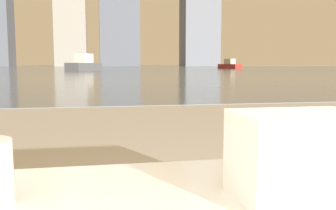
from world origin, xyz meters
The scene contains 4 objects.
towel_stack centered at (-0.07, 0.79, 0.61)m, with size 0.23×0.16×0.16m.
harbor_water centered at (0.00, 62.00, 0.01)m, with size 180.00×110.00×0.01m.
harbor_boat_0 centered at (19.63, 55.42, 0.55)m, with size 2.78×4.31×1.53m.
harbor_boat_2 centered at (-1.87, 42.47, 0.67)m, with size 3.95×5.15×1.86m.
Camera 1 is at (-0.43, 0.18, 0.78)m, focal length 40.00 mm.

